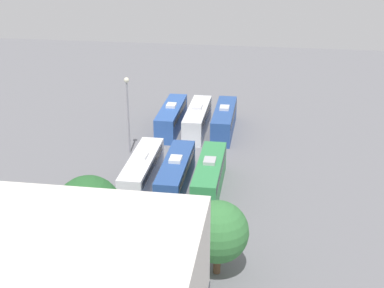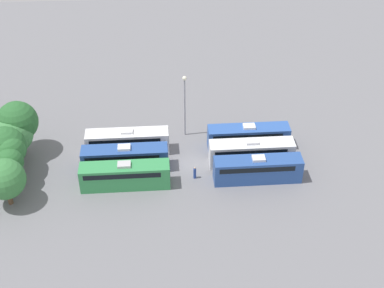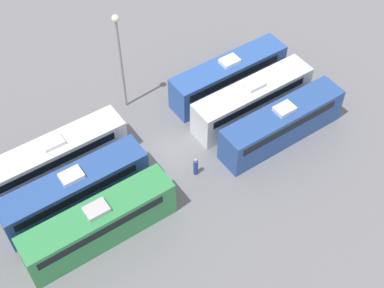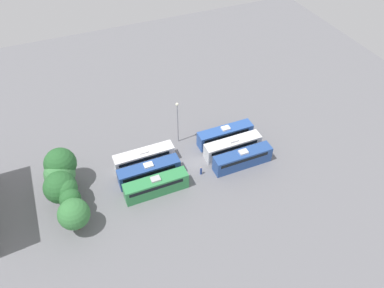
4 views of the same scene
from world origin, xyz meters
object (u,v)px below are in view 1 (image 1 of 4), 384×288
Objects in this scene: bus_2 at (171,117)px; light_pole at (128,104)px; tree_1 at (178,228)px; bus_5 at (142,170)px; tree_4 at (102,226)px; bus_4 at (176,174)px; bus_1 at (197,119)px; tree_3 at (140,230)px; bus_3 at (209,175)px; bus_0 at (224,120)px; tree_5 at (89,209)px; tree_2 at (152,225)px; worker_person at (210,149)px; tree_0 at (218,232)px.

bus_2 is 10.14m from light_pole.
bus_5 is at bearing -65.58° from tree_1.
tree_4 reaches higher than bus_2.
bus_4 is 1.98× the size of tree_1.
bus_1 and bus_2 have the same top height.
bus_5 is 1.64× the size of tree_3.
bus_3 is 7.13m from bus_5.
bus_0 and bus_4 have the same top height.
bus_0 is 31.64m from tree_3.
tree_3 is 4.51m from tree_5.
bus_1 is 1.77× the size of tree_2.
light_pole is 1.50× the size of tree_2.
worker_person is (-2.60, -8.85, -0.95)m from bus_4.
bus_2 is 1.43× the size of tree_5.
tree_0 reaches higher than bus_3.
tree_3 reaches higher than tree_1.
tree_5 is at bearing 1.22° from tree_0.
bus_4 is at bearing 90.18° from bus_1.
tree_4 is (3.13, -0.34, -0.16)m from tree_3.
tree_3 is at bearing 38.59° from tree_2.
tree_3 reaches higher than bus_5.
bus_4 and bus_5 have the same top height.
tree_5 is at bearing 88.30° from bus_2.
tree_3 is (3.60, 31.35, 2.33)m from bus_0.
bus_2 is 16.97m from bus_4.
bus_3 is at bearing -178.22° from bus_4.
bus_5 is (3.58, 16.22, 0.00)m from bus_1.
bus_2 is at bearing -112.80° from light_pole.
bus_5 is 1.43× the size of tree_5.
tree_4 reaches higher than tree_0.
tree_1 is 3.00m from tree_3.
tree_4 is at bearing 155.76° from tree_5.
bus_1 is 30.76m from tree_5.
light_pole is at bearing -80.39° from tree_4.
light_pole is at bearing -66.63° from bus_5.
tree_3 is at bearing 89.52° from bus_4.
bus_5 is at bearing -93.34° from tree_5.
bus_2 reaches higher than worker_person.
bus_1 is 16.73m from bus_3.
bus_1 reaches higher than worker_person.
tree_4 is at bearing 77.24° from bus_4.
bus_2 is at bearing -90.30° from bus_5.
bus_3 is 14.04m from light_pole.
tree_0 is (-9.37, 13.83, 2.02)m from bus_5.
light_pole is 24.02m from tree_3.
bus_1 is at bearing -90.13° from tree_3.
light_pole is at bearing -83.20° from tree_5.
tree_2 reaches higher than bus_5.
tree_2 is 0.81× the size of tree_5.
tree_3 reaches higher than bus_0.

